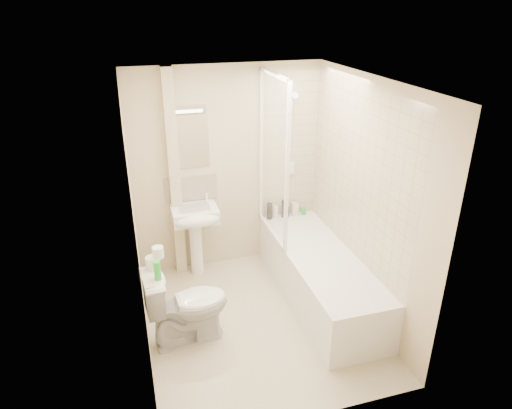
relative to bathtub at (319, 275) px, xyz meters
name	(u,v)px	position (x,y,z in m)	size (l,w,h in m)	color
floor	(258,320)	(-0.75, -0.20, -0.29)	(2.50, 2.50, 0.00)	beige
wall_back	(228,170)	(-0.75, 1.05, 0.91)	(2.20, 0.02, 2.40)	beige
wall_left	(136,231)	(-1.85, -0.20, 0.91)	(0.02, 2.50, 2.40)	beige
wall_right	(366,201)	(0.35, -0.20, 0.91)	(0.02, 2.50, 2.40)	beige
ceiling	(259,82)	(-0.75, -0.20, 2.11)	(2.20, 2.50, 0.02)	white
tile_back	(289,147)	(0.00, 1.04, 1.14)	(0.70, 0.01, 1.75)	beige
tile_right	(357,173)	(0.34, 0.00, 1.14)	(0.01, 2.10, 1.75)	beige
pipe_boxing	(175,178)	(-1.37, 0.99, 0.91)	(0.12, 0.12, 2.40)	beige
splashback	(191,188)	(-1.19, 1.04, 0.74)	(0.60, 0.01, 0.30)	beige
mirror	(188,142)	(-1.19, 1.04, 1.29)	(0.46, 0.01, 0.60)	white
strip_light	(186,109)	(-1.19, 1.02, 1.66)	(0.42, 0.07, 0.07)	silver
bathtub	(319,275)	(0.00, 0.00, 0.00)	(0.70, 2.10, 0.55)	white
shower_screen	(273,159)	(-0.35, 0.60, 1.16)	(0.04, 0.92, 1.80)	white
shower_fixture	(291,138)	(0.00, 0.99, 1.26)	(0.10, 0.16, 0.99)	white
pedestal_sink	(196,223)	(-1.19, 0.81, 0.41)	(0.51, 0.48, 0.99)	white
bottle_black_a	(269,211)	(-0.26, 0.96, 0.36)	(0.07, 0.07, 0.20)	black
bottle_white_a	(275,212)	(-0.18, 0.96, 0.34)	(0.06, 0.06, 0.16)	silver
bottle_black_b	(284,209)	(-0.07, 0.96, 0.37)	(0.06, 0.06, 0.22)	black
bottle_blue	(287,212)	(-0.03, 0.96, 0.33)	(0.05, 0.05, 0.13)	navy
bottle_cream	(294,209)	(0.06, 0.96, 0.35)	(0.07, 0.07, 0.17)	beige
bottle_white_b	(296,209)	(0.09, 0.96, 0.34)	(0.05, 0.05, 0.16)	white
bottle_green	(304,211)	(0.19, 0.96, 0.30)	(0.06, 0.06, 0.08)	green
toilet	(187,305)	(-1.47, -0.26, 0.10)	(0.80, 0.50, 0.78)	white
toilet_roll_lower	(152,263)	(-1.74, -0.15, 0.55)	(0.12, 0.12, 0.11)	white
toilet_roll_upper	(158,252)	(-1.68, -0.17, 0.65)	(0.10, 0.10, 0.10)	white
green_bottle	(157,270)	(-1.71, -0.36, 0.58)	(0.06, 0.06, 0.18)	green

